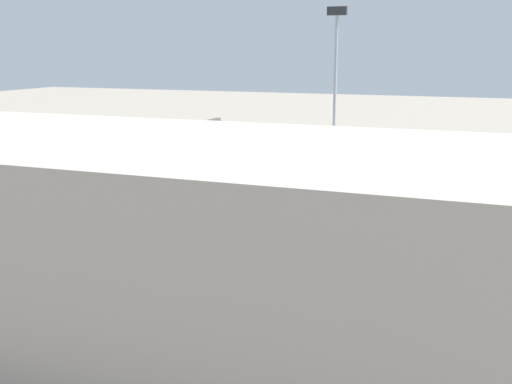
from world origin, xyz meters
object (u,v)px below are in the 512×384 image
maintenance_shed (203,247)px  train_on_track_1 (342,175)px  light_mast_2 (335,71)px  train_on_track_4 (339,201)px  train_on_track_0 (424,174)px  train_on_track_3 (105,176)px  signal_gantry (172,138)px  train_on_track_5 (270,211)px  train_on_track_2 (60,165)px

maintenance_shed → train_on_track_1: bearing=-87.0°
light_mast_2 → maintenance_shed: light_mast_2 is taller
train_on_track_4 → light_mast_2: bearing=-73.9°
train_on_track_1 → train_on_track_0: bearing=-154.0°
train_on_track_3 → signal_gantry: (-9.31, -2.50, 5.40)m
maintenance_shed → train_on_track_4: bearing=-91.6°
train_on_track_3 → light_mast_2: (-27.53, -18.18, 13.99)m
train_on_track_3 → train_on_track_5: 29.61m
train_on_track_1 → signal_gantry: bearing=19.2°
light_mast_2 → signal_gantry: size_ratio=0.83×
train_on_track_1 → light_mast_2: 16.16m
train_on_track_3 → maintenance_shed: 50.37m
train_on_track_3 → train_on_track_0: bearing=-159.9°
train_on_track_5 → light_mast_2: 31.50m
train_on_track_5 → train_on_track_1: 20.22m
train_on_track_4 → train_on_track_2: bearing=-12.4°
train_on_track_5 → light_mast_2: bearing=-89.3°
train_on_track_2 → maintenance_shed: bearing=136.4°
train_on_track_4 → signal_gantry: size_ratio=3.99×
train_on_track_2 → train_on_track_4: 46.63m
train_on_track_0 → train_on_track_1: (10.26, 5.00, -0.01)m
train_on_track_3 → signal_gantry: size_ratio=0.33×
signal_gantry → maintenance_shed: maintenance_shed is taller
train_on_track_1 → signal_gantry: 23.32m
train_on_track_4 → train_on_track_1: (3.39, -15.00, -0.01)m
train_on_track_5 → train_on_track_4: bearing=-141.7°
train_on_track_2 → train_on_track_1: bearing=-173.2°
train_on_track_3 → signal_gantry: 11.05m
train_on_track_3 → signal_gantry: signal_gantry is taller
train_on_track_2 → train_on_track_3: bearing=156.2°
train_on_track_5 → train_on_track_1: (-2.96, -20.00, 0.53)m
light_mast_2 → train_on_track_2: bearing=18.7°
train_on_track_4 → signal_gantry: (24.90, -7.50, 4.93)m
train_on_track_4 → train_on_track_0: size_ratio=1.68×
train_on_track_3 → light_mast_2: 35.84m
train_on_track_4 → maintenance_shed: bearing=88.4°
train_on_track_1 → train_on_track_5: bearing=81.6°
train_on_track_4 → light_mast_2: 27.66m
train_on_track_4 → signal_gantry: 26.47m
train_on_track_2 → light_mast_2: size_ratio=0.40×
train_on_track_4 → train_on_track_1: bearing=-77.3°
train_on_track_5 → train_on_track_4: size_ratio=0.96×
train_on_track_3 → train_on_track_2: bearing=-23.8°
train_on_track_2 → maintenance_shed: (-44.61, 42.52, 4.65)m
light_mast_2 → train_on_track_0: bearing=166.8°
train_on_track_5 → train_on_track_2: 41.97m
train_on_track_0 → light_mast_2: (13.55, -3.18, 13.53)m
train_on_track_5 → signal_gantry: 23.04m
train_on_track_2 → train_on_track_4: same height
train_on_track_4 → maintenance_shed: 32.81m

